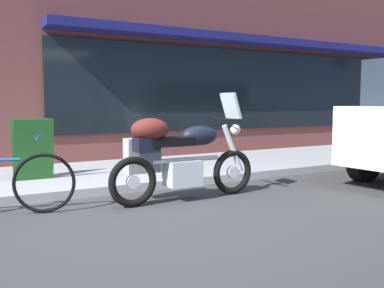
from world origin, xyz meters
name	(u,v)px	position (x,y,z in m)	size (l,w,h in m)	color
ground_plane	(149,212)	(0.00, 0.00, 0.00)	(80.00, 80.00, 0.00)	#3A3A3A
storefront_building	(352,47)	(7.80, 3.84, 2.79)	(23.61, 0.90, 5.67)	brown
touring_motorcycle	(175,154)	(0.53, 0.35, 0.60)	(2.07, 0.66, 1.38)	black
sandwich_board_sign	(33,149)	(-0.91, 2.16, 0.57)	(0.55, 0.41, 0.89)	#1E511E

